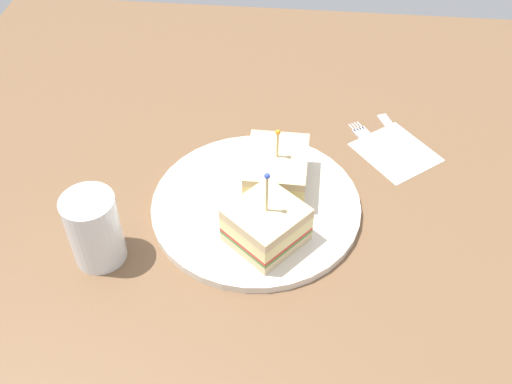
% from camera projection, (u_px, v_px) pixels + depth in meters
% --- Properties ---
extents(ground_plane, '(1.11, 1.11, 0.02)m').
position_uv_depth(ground_plane, '(256.00, 213.00, 0.81)').
color(ground_plane, brown).
extents(plate, '(0.28, 0.28, 0.01)m').
position_uv_depth(plate, '(256.00, 206.00, 0.80)').
color(plate, silver).
rests_on(plate, ground_plane).
extents(sandwich_half_front, '(0.11, 0.12, 0.11)m').
position_uv_depth(sandwich_half_front, '(266.00, 225.00, 0.73)').
color(sandwich_half_front, beige).
rests_on(sandwich_half_front, plate).
extents(sandwich_half_back, '(0.08, 0.10, 0.10)m').
position_uv_depth(sandwich_half_back, '(277.00, 170.00, 0.80)').
color(sandwich_half_back, beige).
rests_on(sandwich_half_back, plate).
extents(drink_glass, '(0.06, 0.06, 0.10)m').
position_uv_depth(drink_glass, '(95.00, 231.00, 0.72)').
color(drink_glass, silver).
rests_on(drink_glass, ground_plane).
extents(napkin, '(0.14, 0.14, 0.00)m').
position_uv_depth(napkin, '(396.00, 152.00, 0.89)').
color(napkin, white).
rests_on(napkin, ground_plane).
extents(fork, '(0.07, 0.11, 0.00)m').
position_uv_depth(fork, '(369.00, 140.00, 0.90)').
color(fork, silver).
rests_on(fork, ground_plane).
extents(knife, '(0.06, 0.11, 0.00)m').
position_uv_depth(knife, '(397.00, 134.00, 0.91)').
color(knife, silver).
rests_on(knife, ground_plane).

